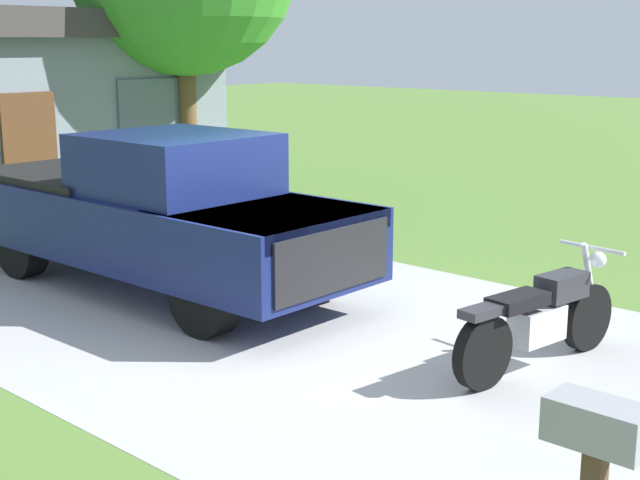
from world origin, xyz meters
The scene contains 5 objects.
ground_plane centered at (0.00, 0.00, 0.00)m, with size 80.00×80.00×0.00m, color #4E702F.
driveway_pad centered at (0.00, 0.00, 0.00)m, with size 5.85×8.97×0.01m, color #9E9E9E.
motorcycle centered at (0.65, -2.56, 0.47)m, with size 2.21×0.70×1.09m.
pickup_truck centered at (-0.02, 2.25, 0.95)m, with size 2.09×5.66×1.90m.
mailbox centered at (-2.58, -4.59, 0.98)m, with size 0.26×0.48×1.26m.
Camera 1 is at (-6.35, -6.24, 2.93)m, focal length 49.51 mm.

